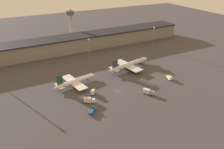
{
  "coord_description": "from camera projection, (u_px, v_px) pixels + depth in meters",
  "views": [
    {
      "loc": [
        -66.38,
        -118.16,
        82.09
      ],
      "look_at": [
        3.15,
        15.03,
        6.0
      ],
      "focal_mm": 35.0,
      "sensor_mm": 36.0,
      "label": 1
    }
  ],
  "objects": [
    {
      "name": "service_vehicle_0",
      "position": [
        92.0,
        111.0,
        134.48
      ],
      "size": [
        6.52,
        6.66,
        2.87
      ],
      "rotation": [
        0.0,
        0.0,
        0.81
      ],
      "color": "#195199",
      "rests_on": "ground"
    },
    {
      "name": "ground",
      "position": [
        118.0,
        91.0,
        157.94
      ],
      "size": [
        600.0,
        600.0,
        0.0
      ],
      "primitive_type": "plane",
      "color": "#423F44"
    },
    {
      "name": "service_vehicle_4",
      "position": [
        169.0,
        78.0,
        172.95
      ],
      "size": [
        3.4,
        6.4,
        3.09
      ],
      "rotation": [
        0.0,
        0.0,
        1.36
      ],
      "color": "gold",
      "rests_on": "ground"
    },
    {
      "name": "lamp_post_2",
      "position": [
        154.0,
        35.0,
        230.02
      ],
      "size": [
        1.8,
        1.8,
        23.88
      ],
      "color": "slate",
      "rests_on": "ground"
    },
    {
      "name": "service_vehicle_3",
      "position": [
        93.0,
        92.0,
        153.07
      ],
      "size": [
        4.74,
        4.94,
        3.85
      ],
      "rotation": [
        0.0,
        0.0,
        0.83
      ],
      "color": "#9EA3A8",
      "rests_on": "ground"
    },
    {
      "name": "control_tower",
      "position": [
        71.0,
        23.0,
        247.07
      ],
      "size": [
        9.0,
        9.0,
        38.7
      ],
      "color": "#99999E",
      "rests_on": "ground"
    },
    {
      "name": "airplane_1",
      "position": [
        129.0,
        65.0,
        190.65
      ],
      "size": [
        46.95,
        30.58,
        12.04
      ],
      "rotation": [
        0.0,
        0.0,
        0.2
      ],
      "color": "silver",
      "rests_on": "ground"
    },
    {
      "name": "service_vehicle_1",
      "position": [
        148.0,
        92.0,
        153.47
      ],
      "size": [
        6.66,
        7.88,
        3.72
      ],
      "rotation": [
        0.0,
        0.0,
        -0.95
      ],
      "color": "#9EA3A8",
      "rests_on": "ground"
    },
    {
      "name": "terminal_building",
      "position": [
        74.0,
        43.0,
        230.44
      ],
      "size": [
        255.32,
        24.25,
        15.37
      ],
      "color": "gray",
      "rests_on": "ground"
    },
    {
      "name": "lamp_post_1",
      "position": [
        89.0,
        47.0,
        200.1
      ],
      "size": [
        1.8,
        1.8,
        22.32
      ],
      "color": "slate",
      "rests_on": "ground"
    },
    {
      "name": "service_vehicle_2",
      "position": [
        89.0,
        100.0,
        143.71
      ],
      "size": [
        7.42,
        5.66,
        3.85
      ],
      "rotation": [
        0.0,
        0.0,
        -0.53
      ],
      "color": "white",
      "rests_on": "ground"
    },
    {
      "name": "airplane_0",
      "position": [
        75.0,
        81.0,
        164.86
      ],
      "size": [
        36.64,
        28.71,
        11.91
      ],
      "rotation": [
        0.0,
        0.0,
        0.2
      ],
      "color": "white",
      "rests_on": "ground"
    }
  ]
}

